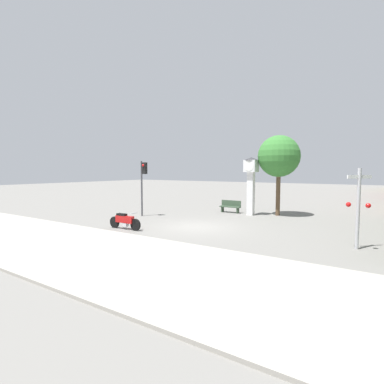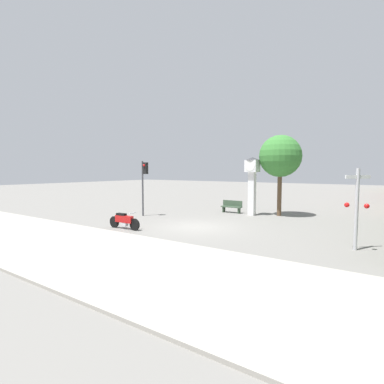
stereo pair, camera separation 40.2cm
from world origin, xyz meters
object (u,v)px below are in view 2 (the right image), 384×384
at_px(traffic_light, 144,178).
at_px(street_tree, 280,156).
at_px(clock_tower, 252,177).
at_px(motorcycle, 124,221).
at_px(bench, 232,206).
at_px(railroad_crossing_signal, 357,205).

distance_m(traffic_light, street_tree, 9.61).
height_order(clock_tower, traffic_light, clock_tower).
xyz_separation_m(clock_tower, traffic_light, (-6.05, -4.62, -0.09)).
bearing_deg(motorcycle, traffic_light, 117.76).
bearing_deg(bench, clock_tower, -10.99).
bearing_deg(bench, street_tree, 8.86).
bearing_deg(motorcycle, street_tree, 58.15).
relative_size(traffic_light, street_tree, 0.68).
bearing_deg(street_tree, railroad_crossing_signal, -52.54).
bearing_deg(clock_tower, bench, 169.01).
height_order(traffic_light, railroad_crossing_signal, traffic_light).
height_order(railroad_crossing_signal, bench, railroad_crossing_signal).
distance_m(street_tree, bench, 5.07).
bearing_deg(clock_tower, street_tree, 27.59).
xyz_separation_m(motorcycle, bench, (1.95, 8.99, 0.03)).
bearing_deg(clock_tower, traffic_light, -142.63).
xyz_separation_m(traffic_light, street_tree, (7.74, 5.50, 1.51)).
height_order(street_tree, bench, street_tree).
bearing_deg(motorcycle, clock_tower, 64.44).
relative_size(motorcycle, railroad_crossing_signal, 0.66).
relative_size(motorcycle, street_tree, 0.38).
height_order(railroad_crossing_signal, street_tree, street_tree).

